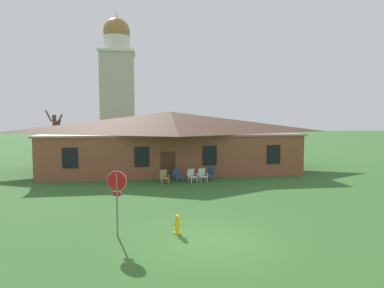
{
  "coord_description": "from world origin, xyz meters",
  "views": [
    {
      "loc": [
        -2.65,
        -12.43,
        4.68
      ],
      "look_at": [
        0.45,
        8.23,
        3.07
      ],
      "focal_mm": 31.99,
      "sensor_mm": 36.0,
      "label": 1
    }
  ],
  "objects_px": {
    "fire_hydrant": "(177,225)",
    "lawn_chair_right_end": "(211,173)",
    "stop_sign": "(117,190)",
    "lawn_chair_left_end": "(192,175)",
    "lawn_chair_near_door": "(177,175)",
    "lawn_chair_middle": "(203,175)",
    "lawn_chair_by_porch": "(164,176)"
  },
  "relations": [
    {
      "from": "stop_sign",
      "to": "lawn_chair_near_door",
      "type": "bearing_deg",
      "value": 72.24
    },
    {
      "from": "lawn_chair_middle",
      "to": "lawn_chair_right_end",
      "type": "distance_m",
      "value": 0.93
    },
    {
      "from": "lawn_chair_left_end",
      "to": "lawn_chair_middle",
      "type": "bearing_deg",
      "value": 6.6
    },
    {
      "from": "stop_sign",
      "to": "lawn_chair_left_end",
      "type": "xyz_separation_m",
      "value": [
        4.6,
        10.82,
        -1.35
      ]
    },
    {
      "from": "lawn_chair_by_porch",
      "to": "lawn_chair_right_end",
      "type": "xyz_separation_m",
      "value": [
        3.57,
        0.82,
        0.0
      ]
    },
    {
      "from": "lawn_chair_left_end",
      "to": "lawn_chair_right_end",
      "type": "distance_m",
      "value": 1.67
    },
    {
      "from": "lawn_chair_by_porch",
      "to": "lawn_chair_right_end",
      "type": "distance_m",
      "value": 3.66
    },
    {
      "from": "lawn_chair_near_door",
      "to": "lawn_chair_middle",
      "type": "bearing_deg",
      "value": -7.4
    },
    {
      "from": "fire_hydrant",
      "to": "lawn_chair_middle",
      "type": "bearing_deg",
      "value": 74.6
    },
    {
      "from": "lawn_chair_near_door",
      "to": "lawn_chair_right_end",
      "type": "relative_size",
      "value": 1.0
    },
    {
      "from": "stop_sign",
      "to": "lawn_chair_left_end",
      "type": "relative_size",
      "value": 2.73
    },
    {
      "from": "lawn_chair_near_door",
      "to": "lawn_chair_middle",
      "type": "distance_m",
      "value": 1.84
    },
    {
      "from": "stop_sign",
      "to": "lawn_chair_right_end",
      "type": "bearing_deg",
      "value": 61.9
    },
    {
      "from": "stop_sign",
      "to": "lawn_chair_left_end",
      "type": "bearing_deg",
      "value": 66.97
    },
    {
      "from": "lawn_chair_middle",
      "to": "fire_hydrant",
      "type": "distance_m",
      "value": 11.4
    },
    {
      "from": "lawn_chair_middle",
      "to": "lawn_chair_right_end",
      "type": "height_order",
      "value": "same"
    },
    {
      "from": "lawn_chair_left_end",
      "to": "fire_hydrant",
      "type": "xyz_separation_m",
      "value": [
        -2.23,
        -10.9,
        -0.12
      ]
    },
    {
      "from": "lawn_chair_near_door",
      "to": "stop_sign",
      "type": "bearing_deg",
      "value": -107.76
    },
    {
      "from": "lawn_chair_right_end",
      "to": "lawn_chair_near_door",
      "type": "bearing_deg",
      "value": -172.53
    },
    {
      "from": "lawn_chair_by_porch",
      "to": "lawn_chair_left_end",
      "type": "height_order",
      "value": "same"
    },
    {
      "from": "lawn_chair_by_porch",
      "to": "lawn_chair_near_door",
      "type": "bearing_deg",
      "value": 25.5
    },
    {
      "from": "lawn_chair_near_door",
      "to": "lawn_chair_right_end",
      "type": "bearing_deg",
      "value": 7.47
    },
    {
      "from": "lawn_chair_middle",
      "to": "stop_sign",
      "type": "bearing_deg",
      "value": -116.33
    },
    {
      "from": "stop_sign",
      "to": "lawn_chair_middle",
      "type": "xyz_separation_m",
      "value": [
        5.4,
        10.91,
        -1.35
      ]
    },
    {
      "from": "lawn_chair_near_door",
      "to": "lawn_chair_left_end",
      "type": "distance_m",
      "value": 1.08
    },
    {
      "from": "stop_sign",
      "to": "lawn_chair_near_door",
      "type": "xyz_separation_m",
      "value": [
        3.57,
        11.15,
        -1.35
      ]
    },
    {
      "from": "lawn_chair_by_porch",
      "to": "fire_hydrant",
      "type": "height_order",
      "value": "lawn_chair_by_porch"
    },
    {
      "from": "lawn_chair_left_end",
      "to": "lawn_chair_middle",
      "type": "height_order",
      "value": "same"
    },
    {
      "from": "lawn_chair_near_door",
      "to": "lawn_chair_by_porch",
      "type": "bearing_deg",
      "value": -154.5
    },
    {
      "from": "lawn_chair_left_end",
      "to": "lawn_chair_right_end",
      "type": "relative_size",
      "value": 1.0
    },
    {
      "from": "fire_hydrant",
      "to": "lawn_chair_right_end",
      "type": "bearing_deg",
      "value": 71.99
    },
    {
      "from": "fire_hydrant",
      "to": "lawn_chair_left_end",
      "type": "bearing_deg",
      "value": 78.46
    }
  ]
}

